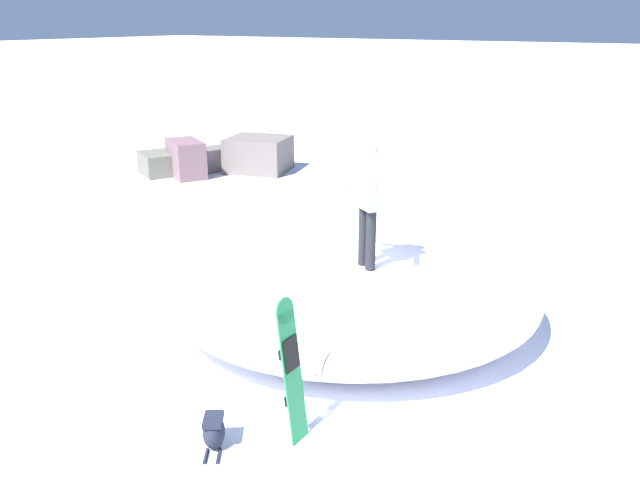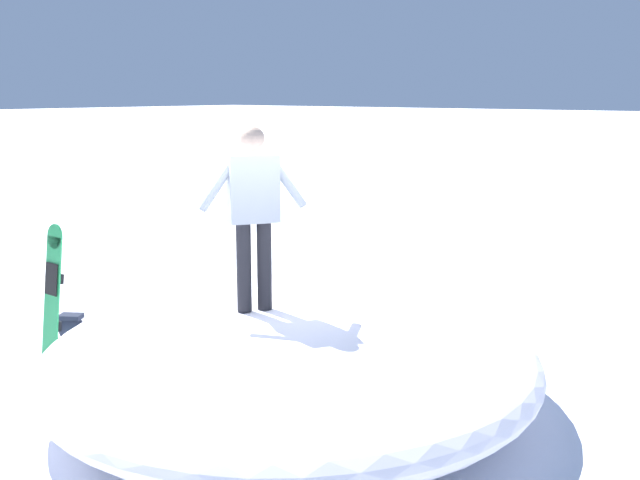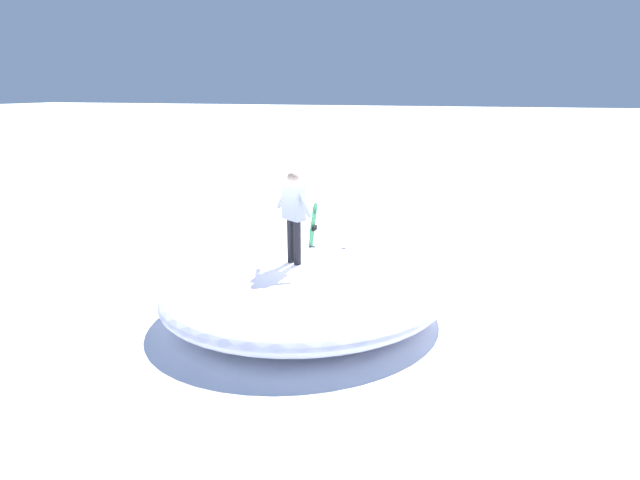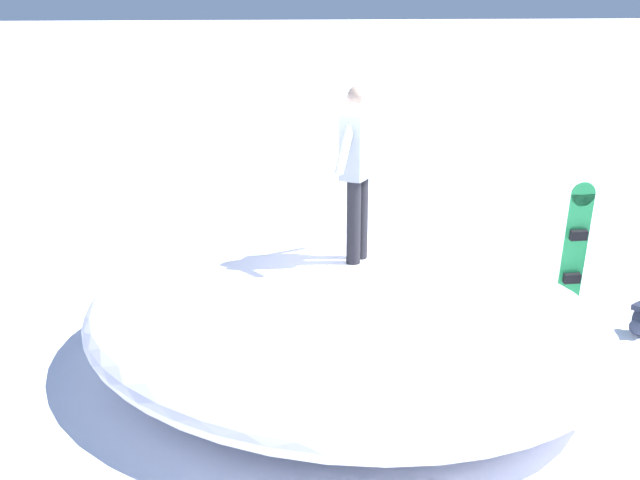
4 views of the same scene
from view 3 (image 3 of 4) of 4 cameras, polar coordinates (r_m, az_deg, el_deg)
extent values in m
plane|color=white|center=(10.71, -1.63, -7.42)|extent=(240.00, 240.00, 0.00)
ellipsoid|color=white|center=(10.26, -1.59, -5.52)|extent=(7.21, 7.13, 0.99)
cylinder|color=black|center=(10.16, -2.40, -0.27)|extent=(0.14, 0.14, 0.85)
cylinder|color=black|center=(10.32, -3.08, -0.04)|extent=(0.14, 0.14, 0.85)
cube|color=#8C939E|center=(10.06, -2.80, 3.92)|extent=(0.52, 0.44, 0.63)
sphere|color=beige|center=(9.98, -2.84, 6.52)|extent=(0.23, 0.23, 0.23)
cylinder|color=#8C939E|center=(9.80, -1.65, 3.94)|extent=(0.39, 0.28, 0.52)
cylinder|color=#8C939E|center=(10.31, -3.90, 4.50)|extent=(0.39, 0.28, 0.52)
cube|color=#1E8C47|center=(12.94, -0.90, 0.16)|extent=(0.20, 0.28, 1.47)
cylinder|color=#1E8C47|center=(12.73, -0.53, 3.32)|extent=(0.06, 0.28, 0.28)
cube|color=black|center=(12.87, -0.85, 1.29)|extent=(0.06, 0.23, 0.35)
cube|color=black|center=(12.85, -0.58, 1.27)|extent=(0.09, 0.19, 0.12)
cube|color=black|center=(13.01, -0.84, -0.97)|extent=(0.09, 0.19, 0.12)
ellipsoid|color=#1E2333|center=(13.45, 2.37, -1.71)|extent=(0.37, 0.40, 0.36)
ellipsoid|color=#2B3144|center=(13.34, 2.55, -2.11)|extent=(0.20, 0.17, 0.17)
cube|color=#1E2333|center=(13.41, 2.38, -1.09)|extent=(0.31, 0.33, 0.06)
cylinder|color=#1E2333|center=(13.68, 2.40, -2.13)|extent=(0.15, 0.21, 0.04)
cylinder|color=#1E2333|center=(13.65, 1.88, -2.17)|extent=(0.15, 0.21, 0.04)
camera|label=1|loc=(18.07, -6.24, 15.78)|focal=35.74mm
camera|label=2|loc=(9.87, -46.95, 3.99)|focal=44.83mm
camera|label=4|loc=(8.77, 45.75, 6.64)|focal=45.00mm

